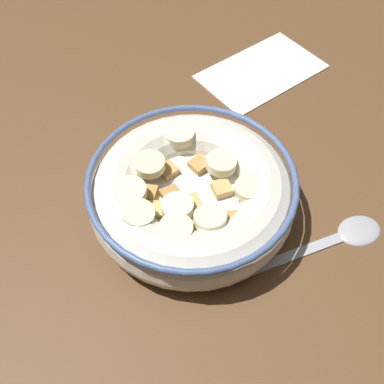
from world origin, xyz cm
name	(u,v)px	position (x,y,z in cm)	size (l,w,h in cm)	color
ground_plane	(192,216)	(0.00, 0.00, -1.00)	(95.14, 95.14, 2.00)	brown
cereal_bowl	(192,193)	(-0.05, 0.00, 2.86)	(19.54, 19.54, 5.52)	silver
spoon	(342,236)	(3.24, -14.18, 0.34)	(13.17, 12.30, 0.80)	#A5A5AD
folded_napkin	(261,71)	(23.16, 1.30, 0.15)	(15.32, 9.19, 0.30)	white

